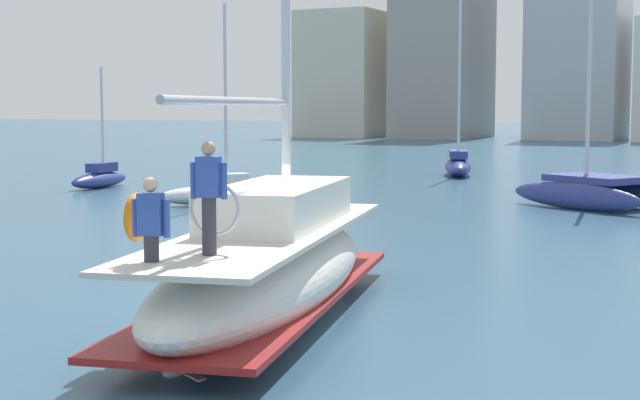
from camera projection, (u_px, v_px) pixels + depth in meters
ground_plane at (237, 307)px, 17.07m from camera, size 400.00×400.00×0.00m
main_sailboat at (269, 262)px, 16.24m from camera, size 4.49×9.89×14.19m
moored_sloop_near at (458, 164)px, 49.63m from camera, size 3.14×5.70×9.42m
moored_catamaran at (100, 177)px, 42.20m from camera, size 1.55×4.31×5.24m
moored_cutter_left at (218, 191)px, 34.84m from camera, size 3.63×4.06×7.18m
moored_cutter_right at (595, 189)px, 33.85m from camera, size 6.27×5.25×7.67m
seagull at (175, 370)px, 12.22m from camera, size 1.01×0.48×0.17m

